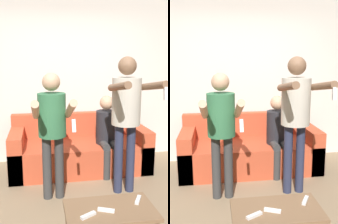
% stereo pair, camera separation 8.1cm
% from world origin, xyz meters
% --- Properties ---
extents(ground_plane, '(14.00, 14.00, 0.00)m').
position_xyz_m(ground_plane, '(0.00, 0.00, 0.00)').
color(ground_plane, '#937A5B').
extents(wall_back, '(6.40, 0.06, 2.70)m').
position_xyz_m(wall_back, '(0.00, 1.79, 1.35)').
color(wall_back, silver).
rests_on(wall_back, ground_plane).
extents(couch, '(2.09, 0.90, 0.83)m').
position_xyz_m(couch, '(0.12, 1.31, 0.28)').
color(couch, '#C64C2D').
rests_on(couch, ground_plane).
extents(person_standing_left, '(0.45, 0.75, 1.55)m').
position_xyz_m(person_standing_left, '(-0.33, 0.43, 0.97)').
color(person_standing_left, '#383838').
rests_on(person_standing_left, ground_plane).
extents(person_standing_right, '(0.47, 0.81, 1.73)m').
position_xyz_m(person_standing_right, '(0.58, 0.43, 1.11)').
color(person_standing_right, '#282D47').
rests_on(person_standing_right, ground_plane).
extents(person_seated, '(0.31, 0.53, 1.17)m').
position_xyz_m(person_seated, '(0.52, 1.09, 0.64)').
color(person_seated, '#383838').
rests_on(person_seated, ground_plane).
extents(coffee_table, '(0.82, 0.47, 0.38)m').
position_xyz_m(coffee_table, '(0.12, -0.51, 0.33)').
color(coffee_table, '#846042').
rests_on(coffee_table, ground_plane).
extents(remote_near, '(0.15, 0.10, 0.02)m').
position_xyz_m(remote_near, '(-0.09, -0.60, 0.39)').
color(remote_near, white).
rests_on(remote_near, coffee_table).
extents(remote_mid, '(0.15, 0.09, 0.02)m').
position_xyz_m(remote_mid, '(0.08, -0.55, 0.39)').
color(remote_mid, white).
rests_on(remote_mid, coffee_table).
extents(remote_far, '(0.11, 0.15, 0.02)m').
position_xyz_m(remote_far, '(0.42, -0.43, 0.39)').
color(remote_far, white).
rests_on(remote_far, coffee_table).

